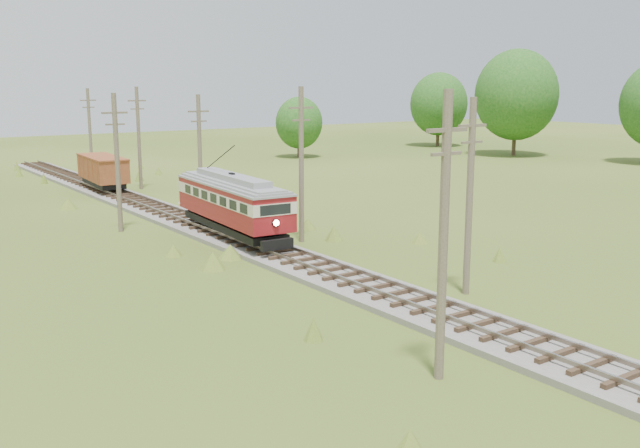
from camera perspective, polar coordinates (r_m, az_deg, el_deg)
railbed_main at (r=42.87m, az=-7.26°, el=-0.98°), size 3.60×96.00×0.57m
streetcar at (r=42.02m, az=-7.02°, el=1.90°), size 3.43×11.36×5.14m
gondola at (r=63.41m, az=-16.98°, el=4.16°), size 2.99×7.85×2.56m
gravel_pile at (r=56.65m, az=-9.75°, el=2.20°), size 2.81×2.98×1.02m
utility_pole_r_2 at (r=31.39m, az=11.88°, el=2.27°), size 1.60×0.30×8.60m
utility_pole_r_3 at (r=41.21m, az=-1.50°, el=4.87°), size 1.60×0.30×9.00m
utility_pole_r_4 at (r=52.43m, az=-9.59°, el=5.73°), size 1.60×0.30×8.40m
utility_pole_r_5 at (r=64.50m, az=-14.30°, el=6.76°), size 1.60×0.30×8.90m
utility_pole_r_6 at (r=76.72m, az=-17.93°, el=7.14°), size 1.60×0.30×8.70m
utility_pole_l_a at (r=21.94m, az=9.85°, el=-0.89°), size 1.60×0.30×9.00m
utility_pole_l_b at (r=45.91m, az=-15.92°, el=4.84°), size 1.60×0.30×8.60m
tree_right_4 at (r=95.55m, az=15.45°, el=9.93°), size 10.50×10.50×13.53m
tree_right_5 at (r=107.92m, az=9.48°, el=9.45°), size 8.40×8.40×10.82m
tree_mid_b at (r=90.07m, az=-1.69°, el=8.09°), size 5.88×5.88×7.57m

